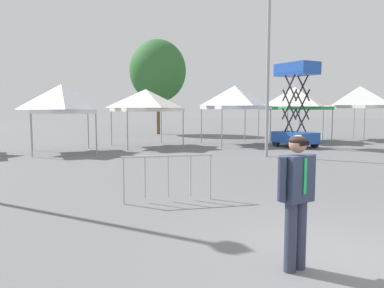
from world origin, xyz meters
TOP-DOWN VIEW (x-y plane):
  - ground_plane at (0.00, 0.00)m, footprint 140.00×140.00m
  - canopy_tent_behind_left at (-2.23, 15.22)m, footprint 2.99×2.99m
  - canopy_tent_far_left at (2.29, 16.12)m, footprint 3.43×3.43m
  - canopy_tent_far_right at (7.45, 15.14)m, footprint 3.43×3.43m
  - canopy_tent_left_of_center at (12.12, 15.39)m, footprint 3.74×3.74m
  - canopy_tent_behind_right at (16.77, 14.32)m, footprint 3.63×3.63m
  - scissor_lift at (9.69, 12.38)m, footprint 1.63×2.43m
  - person_foreground at (-0.66, 0.07)m, footprint 0.64×0.30m
  - light_pole_near_lift at (5.86, 9.71)m, footprint 0.36×0.36m
  - tree_behind_tents_right at (6.23, 25.41)m, footprint 4.65×4.65m
  - crowd_barrier_near_person at (-0.92, 4.09)m, footprint 2.07×0.46m

SIDE VIEW (x-z plane):
  - ground_plane at x=0.00m, z-range 0.00..0.00m
  - crowd_barrier_near_person at x=-0.92m, z-range 0.22..1.29m
  - person_foreground at x=-0.66m, z-range 0.14..1.92m
  - scissor_lift at x=9.69m, z-range -0.94..3.65m
  - canopy_tent_far_left at x=2.29m, z-range 0.98..4.19m
  - canopy_tent_behind_left at x=-2.23m, z-range 0.94..4.24m
  - canopy_tent_far_right at x=7.45m, z-range 1.04..4.53m
  - canopy_tent_left_of_center at x=12.12m, z-range 1.03..4.57m
  - canopy_tent_behind_right at x=16.77m, z-range 1.07..4.72m
  - light_pole_near_lift at x=5.86m, z-range 0.56..8.90m
  - tree_behind_tents_right at x=6.23m, z-range 1.33..9.13m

